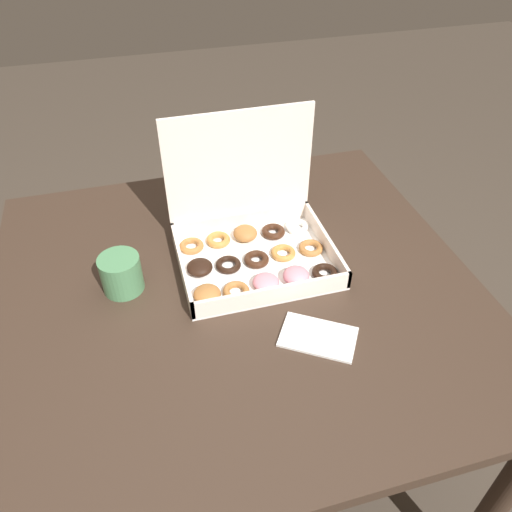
% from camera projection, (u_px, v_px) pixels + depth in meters
% --- Properties ---
extents(ground_plane, '(8.00, 8.00, 0.00)m').
position_uv_depth(ground_plane, '(243.00, 455.00, 1.64)').
color(ground_plane, '#42382D').
extents(dining_table, '(1.09, 1.03, 0.77)m').
position_uv_depth(dining_table, '(238.00, 315.00, 1.20)').
color(dining_table, '#38281E').
rests_on(dining_table, ground_plane).
extents(donut_box, '(0.36, 0.30, 0.32)m').
position_uv_depth(donut_box, '(251.00, 235.00, 1.18)').
color(donut_box, white).
rests_on(donut_box, dining_table).
extents(coffee_mug, '(0.09, 0.09, 0.09)m').
position_uv_depth(coffee_mug, '(121.00, 273.00, 1.10)').
color(coffee_mug, '#4C8456').
rests_on(coffee_mug, dining_table).
extents(paper_napkin, '(0.18, 0.16, 0.01)m').
position_uv_depth(paper_napkin, '(318.00, 337.00, 1.02)').
color(paper_napkin, white).
rests_on(paper_napkin, dining_table).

